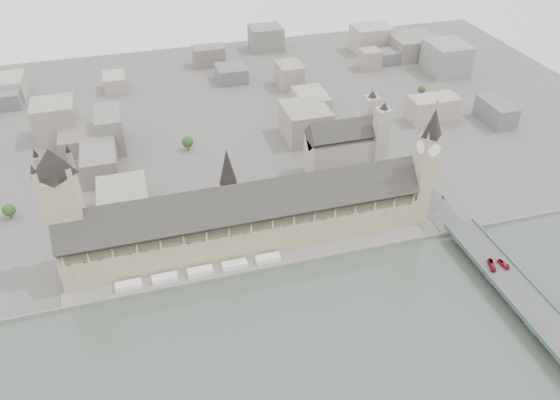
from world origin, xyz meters
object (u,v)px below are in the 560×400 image
object	(u,v)px
victoria_tower	(64,206)
westminster_bridge	(515,292)
red_bus_south	(503,264)
palace_of_westminster	(245,219)
red_bus_north	(492,265)
elizabeth_tower	(427,160)
car_silver	(508,266)
car_approach	(443,198)
westminster_abbey	(347,146)

from	to	relation	value
victoria_tower	westminster_bridge	xyz separation A→B (m)	(284.00, -113.50, -50.08)
red_bus_south	palace_of_westminster	bearing A→B (deg)	146.15
red_bus_north	victoria_tower	bearing A→B (deg)	-179.51
elizabeth_tower	red_bus_north	distance (m)	89.05
palace_of_westminster	victoria_tower	xyz separation A→B (m)	(-122.00, 6.30, 32.50)
car_silver	car_approach	world-z (taller)	car_approach
car_silver	elizabeth_tower	bearing A→B (deg)	124.48
palace_of_westminster	red_bus_north	bearing A→B (deg)	-28.61
elizabeth_tower	westminster_abbey	distance (m)	96.91
victoria_tower	car_approach	size ratio (longest dim) A/B	20.41
westminster_bridge	victoria_tower	bearing A→B (deg)	158.22
elizabeth_tower	westminster_bridge	bearing A→B (deg)	-75.89
elizabeth_tower	car_silver	bearing A→B (deg)	-68.86
victoria_tower	red_bus_north	size ratio (longest dim) A/B	8.31
westminster_bridge	palace_of_westminster	bearing A→B (deg)	146.51
palace_of_westminster	red_bus_north	world-z (taller)	palace_of_westminster
elizabeth_tower	westminster_abbey	size ratio (longest dim) A/B	1.58
red_bus_south	elizabeth_tower	bearing A→B (deg)	103.78
westminster_abbey	red_bus_north	distance (m)	167.73
westminster_bridge	car_approach	size ratio (longest dim) A/B	66.33
westminster_bridge	red_bus_north	size ratio (longest dim) A/B	27.01
red_bus_north	car_silver	xyz separation A→B (m)	(10.96, -3.07, -0.99)
palace_of_westminster	westminster_abbey	world-z (taller)	westminster_abbey
westminster_abbey	westminster_bridge	bearing A→B (deg)	-74.36
westminster_abbey	red_bus_north	size ratio (longest dim) A/B	5.65
palace_of_westminster	victoria_tower	bearing A→B (deg)	177.04
palace_of_westminster	red_bus_south	xyz separation A→B (m)	(165.21, -86.78, -11.02)
westminster_abbey	red_bus_south	world-z (taller)	westminster_abbey
elizabeth_tower	westminster_bridge	size ratio (longest dim) A/B	0.33
palace_of_westminster	red_bus_south	size ratio (longest dim) A/B	25.79
palace_of_westminster	car_silver	world-z (taller)	palace_of_westminster
victoria_tower	red_bus_south	size ratio (longest dim) A/B	9.73
elizabeth_tower	red_bus_south	world-z (taller)	elizabeth_tower
palace_of_westminster	westminster_bridge	distance (m)	195.05
elizabeth_tower	red_bus_north	world-z (taller)	elizabeth_tower
westminster_abbey	car_approach	distance (m)	96.68
westminster_bridge	car_approach	bearing A→B (deg)	87.62
westminster_abbey	red_bus_south	distance (m)	171.45
westminster_bridge	car_approach	world-z (taller)	car_approach
westminster_bridge	red_bus_south	bearing A→B (deg)	81.05
westminster_abbey	car_approach	size ratio (longest dim) A/B	13.88
palace_of_westminster	car_silver	bearing A→B (deg)	-27.84
westminster_bridge	red_bus_north	xyz separation A→B (m)	(-5.24, 21.70, 6.80)
red_bus_north	westminster_abbey	bearing A→B (deg)	124.63
elizabeth_tower	westminster_abbey	world-z (taller)	elizabeth_tower
red_bus_north	red_bus_south	xyz separation A→B (m)	(8.46, -1.27, -0.24)
car_silver	red_bus_north	bearing A→B (deg)	177.71
red_bus_south	car_silver	xyz separation A→B (m)	(2.50, -1.79, -0.75)
westminster_bridge	westminster_abbey	xyz separation A→B (m)	(-51.08, 182.50, 19.96)
car_approach	victoria_tower	bearing A→B (deg)	179.54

